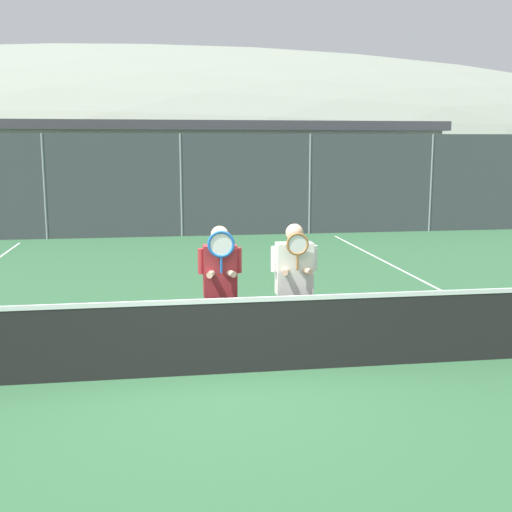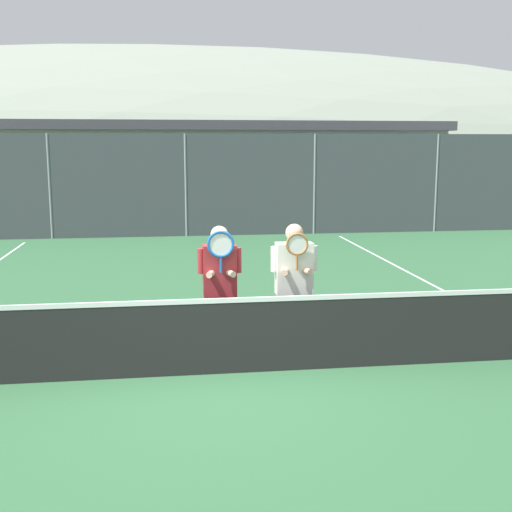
% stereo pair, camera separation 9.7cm
% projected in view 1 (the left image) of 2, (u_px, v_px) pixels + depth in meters
% --- Properties ---
extents(ground_plane, '(120.00, 120.00, 0.00)m').
position_uv_depth(ground_plane, '(220.00, 374.00, 7.54)').
color(ground_plane, '#2D5B38').
extents(hill_distant, '(109.12, 60.62, 21.22)m').
position_uv_depth(hill_distant, '(165.00, 174.00, 58.90)').
color(hill_distant, gray).
rests_on(hill_distant, ground_plane).
extents(clubhouse_building, '(18.82, 5.50, 3.58)m').
position_uv_depth(clubhouse_building, '(208.00, 166.00, 26.77)').
color(clubhouse_building, beige).
rests_on(clubhouse_building, ground_plane).
extents(fence_back, '(23.13, 0.06, 2.99)m').
position_uv_depth(fence_back, '(181.00, 185.00, 18.67)').
color(fence_back, gray).
rests_on(fence_back, ground_plane).
extents(tennis_net, '(12.01, 0.09, 1.01)m').
position_uv_depth(tennis_net, '(219.00, 335.00, 7.46)').
color(tennis_net, gray).
rests_on(tennis_net, ground_plane).
extents(court_line_right_sideline, '(0.05, 16.00, 0.01)m').
position_uv_depth(court_line_right_sideline, '(460.00, 300.00, 11.12)').
color(court_line_right_sideline, white).
rests_on(court_line_right_sideline, ground_plane).
extents(player_leftmost, '(0.54, 0.34, 1.68)m').
position_uv_depth(player_leftmost, '(220.00, 280.00, 7.92)').
color(player_leftmost, '#232838').
rests_on(player_leftmost, ground_plane).
extents(player_center_left, '(0.59, 0.34, 1.70)m').
position_uv_depth(player_center_left, '(294.00, 278.00, 8.02)').
color(player_center_left, black).
rests_on(player_center_left, ground_plane).
extents(car_left_of_center, '(4.66, 2.01, 1.69)m').
position_uv_depth(car_left_of_center, '(151.00, 201.00, 20.61)').
color(car_left_of_center, '#285638').
rests_on(car_left_of_center, ground_plane).
extents(car_center, '(4.62, 2.06, 1.86)m').
position_uv_depth(car_center, '(316.00, 197.00, 21.39)').
color(car_center, navy).
rests_on(car_center, ground_plane).
extents(car_right_of_center, '(4.01, 1.99, 1.79)m').
position_uv_depth(car_right_of_center, '(454.00, 195.00, 22.53)').
color(car_right_of_center, navy).
rests_on(car_right_of_center, ground_plane).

